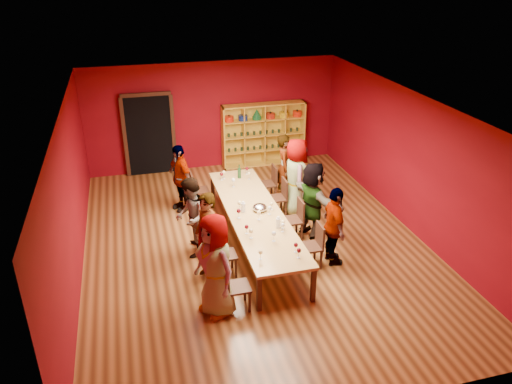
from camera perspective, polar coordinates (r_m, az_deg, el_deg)
room_shell at (r=9.99m, az=-0.18°, el=1.52°), size 7.10×9.10×3.04m
tasting_table at (r=10.34m, az=-0.18°, el=-2.54°), size 1.10×4.50×0.75m
doorway at (r=13.99m, az=-12.10°, el=6.43°), size 1.40×0.17×2.30m
shelving_unit at (r=14.41m, az=0.81°, el=6.96°), size 2.40×0.40×1.80m
chair_person_left_0 at (r=8.61m, az=-2.68°, el=-10.52°), size 0.42×0.42×0.89m
person_left_0 at (r=8.33m, az=-4.66°, el=-8.40°), size 0.83×1.03×1.85m
chair_person_left_1 at (r=9.46m, az=-4.06°, el=-6.92°), size 0.42×0.42×0.89m
person_left_1 at (r=9.23m, az=-5.61°, el=-5.15°), size 0.68×0.77×1.74m
chair_person_left_2 at (r=10.23m, az=-5.05°, el=-4.27°), size 0.42×0.42×0.89m
person_left_2 at (r=10.02m, az=-7.44°, el=-2.89°), size 0.60×0.88×1.66m
chair_person_left_4 at (r=12.04m, az=-6.81°, el=0.42°), size 0.42×0.42×0.89m
person_left_4 at (r=11.86m, az=-8.69°, el=1.63°), size 0.76×1.05×1.64m
chair_person_right_1 at (r=9.79m, az=6.67°, el=-5.85°), size 0.42×0.42×0.89m
person_right_1 at (r=9.76m, az=8.92°, el=-3.93°), size 0.49×0.98×1.62m
chair_person_right_2 at (r=10.68m, az=4.54°, el=-2.88°), size 0.42×0.42×0.89m
person_right_2 at (r=10.64m, az=6.51°, el=-0.94°), size 0.85×1.65×1.71m
chair_person_right_3 at (r=11.62m, az=2.76°, el=-0.38°), size 0.42×0.42×0.89m
person_right_3 at (r=11.55m, az=4.60°, el=1.73°), size 0.58×0.94×1.84m
chair_person_right_4 at (r=12.33m, az=1.62°, el=1.23°), size 0.42×0.42×0.89m
person_right_4 at (r=12.29m, az=3.28°, el=2.86°), size 0.62×0.72×1.67m
wine_glass_0 at (r=10.35m, az=1.81°, el=-1.41°), size 0.07×0.07×0.18m
wine_glass_1 at (r=9.47m, az=-1.08°, el=-4.05°), size 0.08×0.08×0.19m
wine_glass_2 at (r=9.31m, az=-0.57°, el=-4.51°), size 0.08×0.08×0.21m
wine_glass_3 at (r=12.03m, az=-1.05°, el=2.65°), size 0.08×0.08×0.19m
wine_glass_4 at (r=9.55m, az=3.07°, el=-3.83°), size 0.08×0.08×0.19m
wine_glass_5 at (r=8.71m, az=0.52°, el=-6.94°), size 0.07×0.07×0.19m
wine_glass_6 at (r=10.33m, az=-1.90°, el=-1.30°), size 0.09×0.09×0.22m
wine_glass_7 at (r=8.93m, az=4.57°, el=-6.10°), size 0.08×0.08×0.19m
wine_glass_8 at (r=10.16m, az=1.56°, el=-1.88°), size 0.08×0.08×0.19m
wine_glass_9 at (r=9.22m, az=2.05°, el=-4.82°), size 0.09×0.09×0.22m
wine_glass_10 at (r=11.74m, az=-3.96°, el=2.00°), size 0.08×0.08×0.20m
wine_glass_11 at (r=9.94m, az=0.33°, el=-2.42°), size 0.09×0.09×0.21m
wine_glass_12 at (r=10.02m, az=-1.99°, el=-2.23°), size 0.08×0.08×0.21m
wine_glass_13 at (r=11.37m, az=-2.61°, el=1.32°), size 0.09×0.09×0.22m
wine_glass_14 at (r=9.66m, az=3.08°, el=-3.49°), size 0.07×0.07×0.18m
wine_glass_15 at (r=11.76m, az=-0.80°, el=2.07°), size 0.07×0.07×0.19m
wine_glass_16 at (r=11.82m, az=-3.70°, el=2.20°), size 0.08×0.08×0.20m
wine_glass_17 at (r=8.77m, az=4.92°, el=-6.72°), size 0.08×0.08×0.20m
spittoon_bowl at (r=10.33m, az=0.44°, el=-1.80°), size 0.30×0.30×0.17m
carafe_a at (r=10.27m, az=-1.47°, el=-1.75°), size 0.11×0.11×0.24m
carafe_b at (r=9.70m, az=2.56°, el=-3.53°), size 0.10×0.10×0.24m
wine_bottle at (r=11.84m, az=-1.92°, el=2.19°), size 0.09×0.09×0.34m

